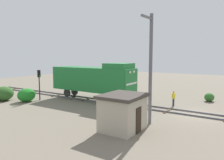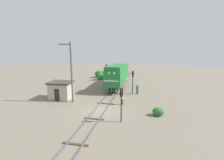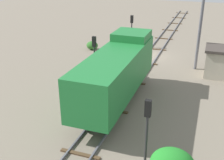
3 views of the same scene
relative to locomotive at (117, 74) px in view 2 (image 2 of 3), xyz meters
name	(u,v)px [view 2 (image 2 of 3)]	position (x,y,z in m)	size (l,w,h in m)	color
ground_plane	(100,111)	(0.00, -12.26, -2.77)	(95.90, 95.90, 0.00)	#756B5B
railway_track	(100,110)	(0.00, -12.26, -2.70)	(2.40, 63.93, 0.16)	#595960
locomotive	(117,74)	(0.00, 0.00, 0.00)	(2.90, 11.60, 4.60)	#1E7233
traffic_signal_near	(121,99)	(3.20, -15.04, -0.03)	(0.32, 0.34, 3.93)	#262628
traffic_signal_mid	(133,78)	(3.40, -3.84, 0.04)	(0.32, 0.34, 4.03)	#262628
traffic_signal_far	(106,69)	(-3.60, 5.86, -0.10)	(0.32, 0.34, 3.83)	#262628
worker_near_track	(122,98)	(2.40, -9.38, -1.78)	(0.38, 0.38, 1.70)	#262B38
worker_by_signal	(137,88)	(4.20, -3.55, -1.78)	(0.38, 0.38, 1.70)	#262B38
catenary_mast	(71,71)	(-5.06, -9.70, 1.94)	(1.94, 0.28, 8.92)	#595960
relay_hut	(61,90)	(-7.50, -8.59, -1.38)	(3.50, 2.90, 2.74)	#B2A893
bush_near	(101,77)	(-5.10, 6.47, -1.96)	(2.24, 1.84, 1.63)	#217F26
bush_mid	(100,74)	(-6.30, 9.34, -1.88)	(2.47, 2.02, 1.79)	#305C26
bush_far	(158,112)	(7.35, -12.31, -2.26)	(1.41, 1.16, 1.03)	#2D6626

